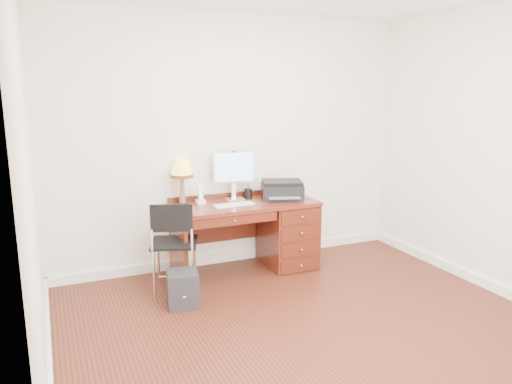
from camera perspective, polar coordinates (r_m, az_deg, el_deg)
name	(u,v)px	position (r m, az deg, el deg)	size (l,w,h in m)	color
ground	(309,326)	(4.30, 6.07, -15.01)	(4.00, 4.00, 0.00)	#3C170D
room_shell	(276,292)	(4.78, 2.31, -11.37)	(4.00, 4.00, 4.00)	white
desk	(272,230)	(5.45, 1.89, -4.34)	(1.50, 0.67, 0.75)	maroon
monitor	(233,170)	(5.33, -2.59, 2.53)	(0.44, 0.17, 0.51)	silver
keyboard	(234,205)	(5.11, -2.51, -1.45)	(0.42, 0.12, 0.02)	white
mouse_pad	(288,198)	(5.40, 3.68, -0.68)	(0.20, 0.20, 0.04)	black
printer	(282,190)	(5.42, 3.01, 0.27)	(0.53, 0.47, 0.19)	black
leg_lamp	(182,171)	(5.14, -8.50, 2.40)	(0.23, 0.23, 0.48)	black
phone	(200,198)	(5.21, -6.37, -0.71)	(0.09, 0.09, 0.19)	white
pen_cup	(248,193)	(5.42, -0.89, -0.15)	(0.08, 0.08, 0.11)	black
chair	(176,238)	(4.78, -9.14, -5.18)	(0.54, 0.55, 0.90)	black
equipment_box	(183,289)	(4.63, -8.37, -10.86)	(0.27, 0.27, 0.32)	black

